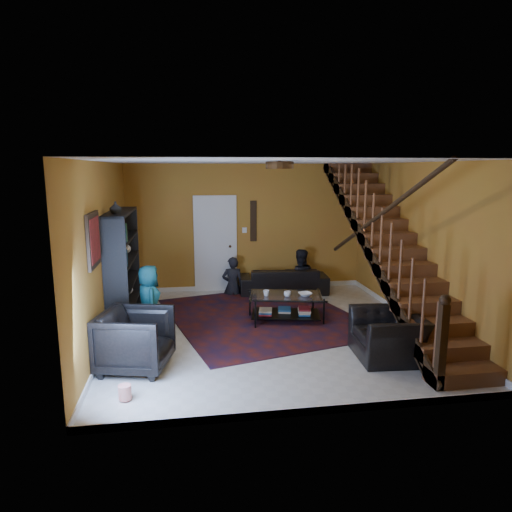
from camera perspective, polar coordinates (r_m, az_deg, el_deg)
The scene contains 21 objects.
floor at distance 7.83m, azimuth 1.57°, elevation -9.25°, with size 5.50×5.50×0.00m, color beige.
room at distance 8.96m, azimuth -8.45°, elevation -6.41°, with size 5.50×5.50×5.50m.
staircase at distance 8.12m, azimuth 16.53°, elevation 1.24°, with size 0.95×5.02×3.18m.
bookshelf at distance 8.09m, azimuth -16.21°, elevation -1.90°, with size 0.35×1.80×2.00m.
door at distance 10.11m, azimuth -5.09°, elevation 1.33°, with size 0.82×0.05×2.05m, color silver.
framed_picture at distance 6.52m, azimuth -19.65°, elevation 1.92°, with size 0.04×0.74×0.74m, color maroon.
wall_hanging at distance 10.13m, azimuth -0.33°, elevation 4.39°, with size 0.14×0.03×0.90m, color black.
ceiling_fixture at distance 6.57m, azimuth 2.97°, elevation 11.27°, with size 0.40×0.40×0.10m, color #3F2814.
rug at distance 8.49m, azimuth 0.81°, elevation -7.56°, with size 3.14×3.58×0.02m, color #46140C.
sofa at distance 10.05m, azimuth 3.45°, elevation -3.05°, with size 1.91×0.75×0.56m, color black.
armchair_left at distance 6.47m, azimuth -14.81°, elevation -10.14°, with size 0.88×0.91×0.83m, color black.
armchair_right at distance 6.93m, azimuth 16.16°, elevation -9.50°, with size 1.02×0.89×0.66m, color black.
person_adult_a at distance 9.95m, azimuth -2.92°, elevation -3.72°, with size 0.47×0.31×1.28m, color black.
person_adult_b at distance 10.19m, azimuth 5.49°, elevation -3.04°, with size 0.68×0.53×1.40m, color black.
person_child at distance 7.54m, azimuth -13.20°, elevation -5.57°, with size 0.58×0.38×1.19m, color #1A5C63.
coffee_table at distance 8.23m, azimuth 3.74°, elevation -6.20°, with size 1.39×0.98×0.48m.
cup_a at distance 8.04m, azimuth 3.95°, elevation -4.76°, with size 0.12×0.12×0.10m, color #999999.
cup_b at distance 8.07m, azimuth 1.29°, elevation -4.65°, with size 0.11×0.11×0.10m, color #999999.
bowl at distance 8.12m, azimuth 6.16°, elevation -4.78°, with size 0.23×0.23×0.06m, color #999999.
vase at distance 7.43m, azimuth -17.15°, elevation 5.78°, with size 0.18×0.18×0.19m, color #999999.
popcorn_bucket at distance 5.80m, azimuth -16.07°, elevation -16.03°, with size 0.15×0.15×0.17m, color red.
Camera 1 is at (-1.33, -7.23, 2.69)m, focal length 32.00 mm.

